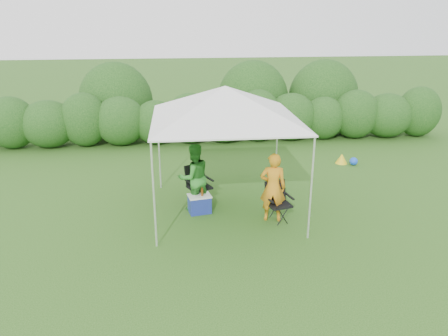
{
  "coord_description": "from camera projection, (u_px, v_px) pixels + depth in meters",
  "views": [
    {
      "loc": [
        -1.01,
        -8.54,
        4.29
      ],
      "look_at": [
        -0.04,
        0.4,
        1.05
      ],
      "focal_mm": 35.0,
      "sensor_mm": 36.0,
      "label": 1
    }
  ],
  "objects": [
    {
      "name": "man",
      "position": [
        273.0,
        187.0,
        9.27
      ],
      "size": [
        0.62,
        0.47,
        1.52
      ],
      "primitive_type": "imported",
      "rotation": [
        0.0,
        0.0,
        2.95
      ],
      "color": "orange",
      "rests_on": "ground"
    },
    {
      "name": "chair_left",
      "position": [
        198.0,
        182.0,
        10.25
      ],
      "size": [
        0.69,
        0.67,
        0.9
      ],
      "rotation": [
        0.0,
        0.0,
        0.44
      ],
      "color": "black",
      "rests_on": "ground"
    },
    {
      "name": "hedge",
      "position": [
        210.0,
        119.0,
        14.88
      ],
      "size": [
        16.72,
        1.53,
        1.8
      ],
      "color": "#25501A",
      "rests_on": "ground"
    },
    {
      "name": "ground",
      "position": [
        228.0,
        219.0,
        9.54
      ],
      "size": [
        70.0,
        70.0,
        0.0
      ],
      "primitive_type": "plane",
      "color": "#335F1D"
    },
    {
      "name": "chair_right",
      "position": [
        278.0,
        199.0,
        9.39
      ],
      "size": [
        0.61,
        0.57,
        0.85
      ],
      "rotation": [
        0.0,
        0.0,
        0.24
      ],
      "color": "black",
      "rests_on": "ground"
    },
    {
      "name": "woman",
      "position": [
        194.0,
        177.0,
        9.79
      ],
      "size": [
        0.92,
        0.83,
        1.55
      ],
      "primitive_type": "imported",
      "rotation": [
        0.0,
        0.0,
        3.52
      ],
      "color": "#2D802A",
      "rests_on": "ground"
    },
    {
      "name": "lawn_toy",
      "position": [
        345.0,
        159.0,
        12.96
      ],
      "size": [
        0.59,
        0.49,
        0.3
      ],
      "color": "yellow",
      "rests_on": "ground"
    },
    {
      "name": "cooler",
      "position": [
        200.0,
        204.0,
        9.8
      ],
      "size": [
        0.56,
        0.45,
        0.42
      ],
      "rotation": [
        0.0,
        0.0,
        0.19
      ],
      "color": "navy",
      "rests_on": "ground"
    },
    {
      "name": "canopy",
      "position": [
        225.0,
        103.0,
        9.17
      ],
      "size": [
        3.1,
        3.1,
        2.83
      ],
      "color": "silver",
      "rests_on": "ground"
    },
    {
      "name": "bottle",
      "position": [
        202.0,
        191.0,
        9.67
      ],
      "size": [
        0.05,
        0.05,
        0.21
      ],
      "primitive_type": "cylinder",
      "color": "#592D0C",
      "rests_on": "cooler"
    }
  ]
}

